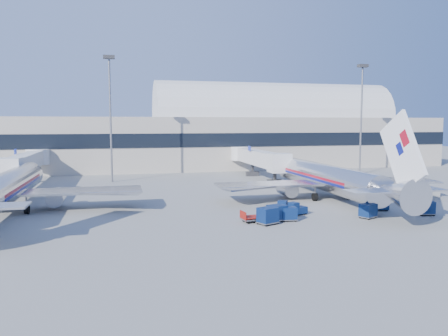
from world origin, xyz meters
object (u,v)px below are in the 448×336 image
object	(u,v)px
mast_west	(110,100)
cart_solo_near	(368,211)
airliner_main	(329,178)
barrier_far	(430,195)
airliner_mid	(4,189)
cart_solo_far	(426,208)
cart_train_b	(277,213)
cart_open_red	(253,218)
tug_lead	(296,209)
tug_left	(283,207)
cart_train_c	(268,215)
cart_train_a	(289,214)
jetbridge_near	(256,157)
barrier_mid	(410,196)
tug_right	(379,205)
barrier_near	(389,196)
jetbridge_mid	(27,162)
mast_east	(362,103)

from	to	relation	value
mast_west	cart_solo_near	size ratio (longest dim) A/B	9.94
airliner_main	barrier_far	bearing A→B (deg)	-9.74
airliner_mid	cart_solo_far	distance (m)	49.54
airliner_mid	cart_train_b	size ratio (longest dim) A/B	15.55
barrier_far	cart_train_b	world-z (taller)	cart_train_b
airliner_main	cart_open_red	bearing A→B (deg)	-142.41
cart_solo_far	tug_lead	bearing A→B (deg)	179.82
airliner_main	cart_train_b	xyz separation A→B (m)	(-12.08, -11.59, -1.98)
tug_left	cart_train_c	distance (m)	6.28
cart_train_a	cart_solo_near	bearing A→B (deg)	0.25
airliner_main	jetbridge_near	bearing A→B (deg)	95.22
barrier_mid	tug_right	world-z (taller)	tug_right
barrier_near	cart_open_red	bearing A→B (deg)	-158.72
barrier_near	cart_train_c	distance (m)	23.89
jetbridge_mid	cart_solo_far	world-z (taller)	jetbridge_mid
tug_right	cart_train_b	size ratio (longest dim) A/B	0.97
airliner_mid	cart_train_a	size ratio (longest dim) A/B	20.05
mast_west	cart_solo_near	xyz separation A→B (m)	(28.41, -38.06, -13.92)
cart_train_a	cart_solo_near	size ratio (longest dim) A/B	0.82
mast_east	cart_train_a	world-z (taller)	mast_east
jetbridge_near	mast_east	world-z (taller)	mast_east
tug_lead	tug_left	bearing A→B (deg)	109.32
jetbridge_mid	mast_west	distance (m)	18.06
airliner_main	tug_right	xyz separation A→B (m)	(2.13, -8.91, -2.30)
barrier_mid	cart_open_red	distance (m)	27.55
barrier_mid	cart_solo_far	size ratio (longest dim) A/B	1.39
tug_lead	mast_west	bearing A→B (deg)	101.76
airliner_mid	cart_train_c	distance (m)	31.24
tug_right	airliner_main	bearing A→B (deg)	122.62
cart_solo_near	mast_east	bearing A→B (deg)	34.65
cart_solo_far	tug_right	bearing A→B (deg)	148.69
tug_right	mast_west	bearing A→B (deg)	152.22
cart_open_red	jetbridge_mid	bearing A→B (deg)	120.85
barrier_far	tug_lead	world-z (taller)	tug_lead
mast_west	tug_right	world-z (taller)	mast_west
cart_open_red	barrier_far	bearing A→B (deg)	9.49
barrier_far	tug_left	bearing A→B (deg)	-167.98
cart_train_a	tug_lead	bearing A→B (deg)	58.30
airliner_mid	barrier_mid	world-z (taller)	airliner_mid
tug_left	barrier_near	bearing A→B (deg)	-39.23
mast_west	cart_train_c	distance (m)	43.89
barrier_mid	cart_train_c	xyz separation A→B (m)	(-24.86, -10.27, 0.51)
jetbridge_near	mast_east	distance (m)	24.91
jetbridge_near	barrier_far	world-z (taller)	jetbridge_near
airliner_mid	cart_open_red	bearing A→B (deg)	-22.69
tug_left	cart_solo_near	size ratio (longest dim) A/B	1.17
jetbridge_mid	barrier_mid	bearing A→B (deg)	-27.35
jetbridge_near	tug_left	world-z (taller)	jetbridge_near
airliner_mid	mast_east	size ratio (longest dim) A/B	1.65
jetbridge_near	tug_left	size ratio (longest dim) A/B	10.38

